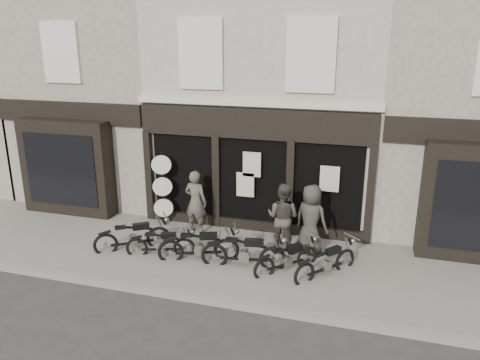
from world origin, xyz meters
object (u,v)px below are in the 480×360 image
(motorcycle_2, at_px, (200,249))
(motorcycle_4, at_px, (287,261))
(motorcycle_3, at_px, (245,255))
(man_centre, at_px, (283,217))
(motorcycle_1, at_px, (161,246))
(motorcycle_5, at_px, (326,265))
(man_left, at_px, (196,202))
(motorcycle_0, at_px, (133,239))
(advert_sign_post, at_px, (163,192))
(man_right, at_px, (311,219))

(motorcycle_2, xyz_separation_m, motorcycle_4, (2.38, 0.07, -0.05))
(motorcycle_3, bearing_deg, man_centre, 50.76)
(motorcycle_1, height_order, motorcycle_5, motorcycle_5)
(motorcycle_1, relative_size, motorcycle_3, 0.83)
(motorcycle_3, relative_size, man_left, 1.15)
(motorcycle_5, bearing_deg, motorcycle_4, 131.72)
(motorcycle_2, bearing_deg, motorcycle_5, -18.72)
(motorcycle_3, xyz_separation_m, motorcycle_4, (1.10, 0.12, -0.06))
(motorcycle_2, distance_m, man_left, 1.97)
(motorcycle_0, xyz_separation_m, advert_sign_post, (0.10, 1.83, 0.81))
(motorcycle_1, bearing_deg, man_left, 61.55)
(motorcycle_1, xyz_separation_m, man_left, (0.35, 1.72, 0.74))
(man_left, relative_size, man_right, 1.00)
(man_right, bearing_deg, advert_sign_post, 14.34)
(motorcycle_0, relative_size, motorcycle_3, 0.83)
(motorcycle_0, distance_m, man_right, 5.02)
(motorcycle_1, bearing_deg, advert_sign_post, 96.18)
(advert_sign_post, bearing_deg, motorcycle_4, -47.24)
(man_right, bearing_deg, man_left, 15.41)
(motorcycle_4, distance_m, advert_sign_post, 4.77)
(motorcycle_5, bearing_deg, motorcycle_2, 131.89)
(motorcycle_1, bearing_deg, motorcycle_2, -14.83)
(motorcycle_5, distance_m, man_centre, 1.89)
(man_centre, xyz_separation_m, advert_sign_post, (-3.96, 0.70, 0.12))
(motorcycle_1, height_order, motorcycle_2, motorcycle_2)
(motorcycle_5, xyz_separation_m, man_left, (-4.13, 1.59, 0.72))
(man_centre, bearing_deg, motorcycle_0, 28.85)
(motorcycle_1, distance_m, motorcycle_3, 2.39)
(motorcycle_0, distance_m, man_left, 2.16)
(motorcycle_3, xyz_separation_m, advert_sign_post, (-3.21, 1.96, 0.79))
(motorcycle_3, distance_m, motorcycle_5, 2.10)
(motorcycle_3, xyz_separation_m, man_centre, (0.75, 1.26, 0.67))
(man_left, bearing_deg, man_right, -178.99)
(man_left, xyz_separation_m, advert_sign_post, (-1.18, 0.23, 0.12))
(motorcycle_2, relative_size, man_left, 1.07)
(motorcycle_2, height_order, motorcycle_4, motorcycle_2)
(motorcycle_3, height_order, motorcycle_4, motorcycle_3)
(man_centre, bearing_deg, man_left, 3.69)
(motorcycle_2, bearing_deg, advert_sign_post, 115.16)
(motorcycle_3, bearing_deg, advert_sign_post, 140.03)
(motorcycle_4, relative_size, motorcycle_5, 0.92)
(motorcycle_3, bearing_deg, motorcycle_2, 169.15)
(motorcycle_5, relative_size, man_left, 0.85)
(motorcycle_0, height_order, motorcycle_3, motorcycle_3)
(motorcycle_2, relative_size, motorcycle_3, 0.93)
(motorcycle_4, bearing_deg, motorcycle_3, 140.36)
(motorcycle_0, xyz_separation_m, motorcycle_4, (4.42, -0.02, -0.04))
(motorcycle_4, xyz_separation_m, motorcycle_5, (1.00, 0.02, 0.01))
(motorcycle_3, distance_m, advert_sign_post, 3.85)
(motorcycle_0, height_order, advert_sign_post, advert_sign_post)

